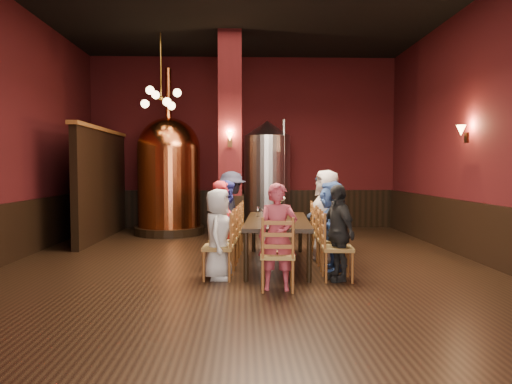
{
  "coord_description": "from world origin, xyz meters",
  "views": [
    {
      "loc": [
        -0.03,
        -7.13,
        1.59
      ],
      "look_at": [
        0.18,
        0.2,
        1.2
      ],
      "focal_mm": 32.0,
      "sensor_mm": 36.0,
      "label": 1
    }
  ],
  "objects_px": {
    "dining_table": "(277,223)",
    "person_0": "(218,234)",
    "person_1": "(223,225)",
    "copper_kettle": "(169,174)",
    "steel_vessel": "(267,177)",
    "person_2": "(228,220)",
    "rose_vase": "(279,200)"
  },
  "relations": [
    {
      "from": "dining_table",
      "to": "person_0",
      "type": "distance_m",
      "value": 1.31
    },
    {
      "from": "person_1",
      "to": "copper_kettle",
      "type": "height_order",
      "value": "copper_kettle"
    },
    {
      "from": "person_1",
      "to": "steel_vessel",
      "type": "distance_m",
      "value": 4.35
    },
    {
      "from": "person_2",
      "to": "copper_kettle",
      "type": "bearing_deg",
      "value": 48.14
    },
    {
      "from": "person_0",
      "to": "copper_kettle",
      "type": "distance_m",
      "value": 4.82
    },
    {
      "from": "dining_table",
      "to": "copper_kettle",
      "type": "xyz_separation_m",
      "value": [
        -2.33,
        3.6,
        0.75
      ]
    },
    {
      "from": "dining_table",
      "to": "copper_kettle",
      "type": "height_order",
      "value": "copper_kettle"
    },
    {
      "from": "person_2",
      "to": "rose_vase",
      "type": "height_order",
      "value": "person_2"
    },
    {
      "from": "person_0",
      "to": "rose_vase",
      "type": "xyz_separation_m",
      "value": [
        1.04,
        1.93,
        0.36
      ]
    },
    {
      "from": "steel_vessel",
      "to": "person_2",
      "type": "bearing_deg",
      "value": -103.86
    },
    {
      "from": "person_1",
      "to": "steel_vessel",
      "type": "xyz_separation_m",
      "value": [
        0.92,
        4.2,
        0.68
      ]
    },
    {
      "from": "person_2",
      "to": "person_0",
      "type": "bearing_deg",
      "value": -161.1
    },
    {
      "from": "dining_table",
      "to": "steel_vessel",
      "type": "distance_m",
      "value": 3.99
    },
    {
      "from": "person_0",
      "to": "person_2",
      "type": "distance_m",
      "value": 1.33
    },
    {
      "from": "copper_kettle",
      "to": "steel_vessel",
      "type": "xyz_separation_m",
      "value": [
        2.38,
        0.33,
        -0.06
      ]
    },
    {
      "from": "person_2",
      "to": "copper_kettle",
      "type": "distance_m",
      "value": 3.63
    },
    {
      "from": "person_0",
      "to": "person_1",
      "type": "distance_m",
      "value": 0.67
    },
    {
      "from": "person_2",
      "to": "rose_vase",
      "type": "relative_size",
      "value": 3.6
    },
    {
      "from": "rose_vase",
      "to": "person_1",
      "type": "bearing_deg",
      "value": -128.04
    },
    {
      "from": "person_0",
      "to": "copper_kettle",
      "type": "xyz_separation_m",
      "value": [
        -1.42,
        4.54,
        0.8
      ]
    },
    {
      "from": "person_0",
      "to": "rose_vase",
      "type": "height_order",
      "value": "person_0"
    },
    {
      "from": "person_0",
      "to": "person_1",
      "type": "bearing_deg",
      "value": 3.45
    },
    {
      "from": "person_0",
      "to": "copper_kettle",
      "type": "bearing_deg",
      "value": 24.84
    },
    {
      "from": "person_0",
      "to": "steel_vessel",
      "type": "relative_size",
      "value": 0.47
    },
    {
      "from": "person_1",
      "to": "person_2",
      "type": "xyz_separation_m",
      "value": [
        0.05,
        0.66,
        -0.0
      ]
    },
    {
      "from": "dining_table",
      "to": "rose_vase",
      "type": "relative_size",
      "value": 6.43
    },
    {
      "from": "person_0",
      "to": "steel_vessel",
      "type": "height_order",
      "value": "steel_vessel"
    },
    {
      "from": "copper_kettle",
      "to": "dining_table",
      "type": "bearing_deg",
      "value": -57.04
    },
    {
      "from": "copper_kettle",
      "to": "steel_vessel",
      "type": "height_order",
      "value": "copper_kettle"
    },
    {
      "from": "person_2",
      "to": "steel_vessel",
      "type": "height_order",
      "value": "steel_vessel"
    },
    {
      "from": "copper_kettle",
      "to": "rose_vase",
      "type": "xyz_separation_m",
      "value": [
        2.45,
        -2.61,
        -0.44
      ]
    },
    {
      "from": "steel_vessel",
      "to": "person_1",
      "type": "bearing_deg",
      "value": -102.36
    }
  ]
}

